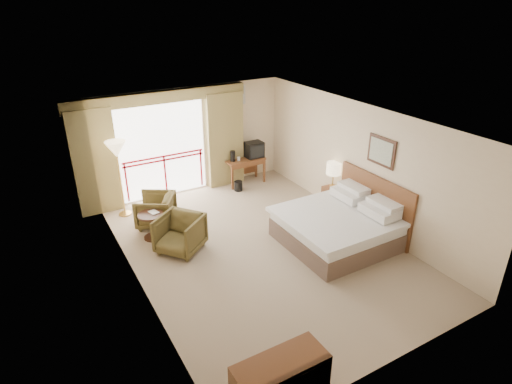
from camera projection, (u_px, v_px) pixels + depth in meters
floor at (261, 248)px, 8.80m from camera, size 7.00×7.00×0.00m
ceiling at (262, 120)px, 7.66m from camera, size 7.00×7.00×0.00m
wall_back at (192, 140)px, 10.97m from camera, size 5.00×0.00×5.00m
wall_front at (401, 286)px, 5.49m from camera, size 5.00×0.00×5.00m
wall_left at (133, 220)px, 7.09m from camera, size 0.00×7.00×7.00m
wall_right at (360, 165)px, 9.37m from camera, size 0.00×7.00×7.00m
balcony_door at (163, 150)px, 10.66m from camera, size 2.40×0.00×2.40m
balcony_railing at (164, 165)px, 10.81m from camera, size 2.09×0.03×1.02m
curtain_left at (95, 162)px, 9.78m from camera, size 1.00×0.26×2.50m
curtain_right at (224, 140)px, 11.28m from camera, size 1.00×0.26×2.50m
valance at (159, 97)px, 10.01m from camera, size 4.40×0.22×0.28m
hvac_vent at (237, 95)px, 11.12m from camera, size 0.50×0.04×0.50m
bed at (338, 227)px, 8.85m from camera, size 2.13×2.06×0.97m
headboard at (374, 204)px, 9.17m from camera, size 0.06×2.10×1.30m
framed_art at (381, 151)px, 8.67m from camera, size 0.04×0.72×0.60m
nightstand at (333, 198)px, 10.29m from camera, size 0.41×0.48×0.55m
table_lamp at (334, 169)px, 10.01m from camera, size 0.35×0.35×0.61m
phone at (336, 189)px, 10.02m from camera, size 0.19×0.16×0.08m
desk at (244, 164)px, 11.64m from camera, size 1.07×0.52×0.70m
tv at (254, 150)px, 11.58m from camera, size 0.47×0.37×0.43m
coffee_maker at (233, 156)px, 11.32m from camera, size 0.16×0.16×0.29m
cup at (239, 159)px, 11.39m from camera, size 0.08×0.08×0.11m
wastebasket at (238, 186)px, 11.30m from camera, size 0.23×0.23×0.26m
armchair_far at (157, 225)px, 9.69m from camera, size 1.10×1.09×0.73m
armchair_near at (181, 250)px, 8.73m from camera, size 1.17×1.17×0.77m
side_table at (151, 222)px, 8.99m from camera, size 0.53×0.53×0.58m
book at (150, 214)px, 8.91m from camera, size 0.21×0.25×0.02m
floor_lamp at (116, 152)px, 9.49m from camera, size 0.46×0.46×1.81m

